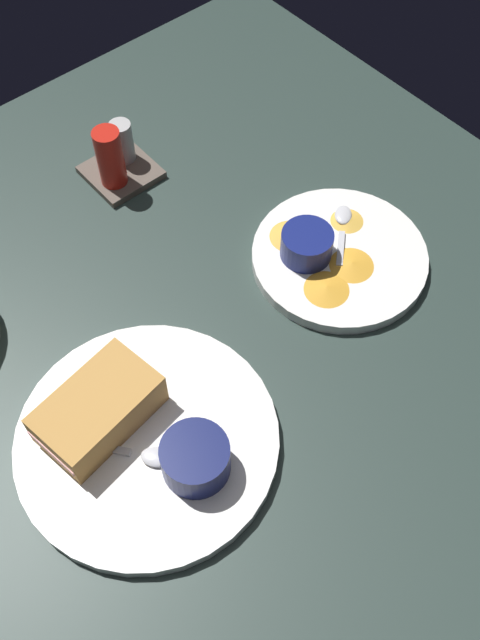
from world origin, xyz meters
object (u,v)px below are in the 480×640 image
at_px(plate_sandwich_main, 147,440).
at_px(plate_chips_companion, 339,257).
at_px(sandwich_half_near, 98,409).
at_px(ramekin_dark_sauce, 195,458).
at_px(condiment_caddy, 117,159).
at_px(spoon_by_dark_ramekin, 144,455).
at_px(ramekin_light_gravy, 307,244).
at_px(spoon_by_gravy_ramekin, 343,223).

distance_m(plate_sandwich_main, plate_chips_companion, 0.33).
relative_size(plate_sandwich_main, sandwich_half_near, 2.00).
xyz_separation_m(ramekin_dark_sauce, condiment_caddy, (0.19, 0.40, -0.01)).
xyz_separation_m(sandwich_half_near, spoon_by_dark_ramekin, (0.01, -0.06, -0.02)).
height_order(ramekin_dark_sauce, ramekin_light_gravy, ramekin_dark_sauce).
bearing_deg(spoon_by_gravy_ramekin, sandwich_half_near, -176.27).
relative_size(sandwich_half_near, plate_chips_companion, 0.64).
bearing_deg(spoon_by_gravy_ramekin, ramekin_light_gravy, -176.73).
height_order(plate_sandwich_main, ramekin_light_gravy, ramekin_light_gravy).
relative_size(ramekin_dark_sauce, condiment_caddy, 0.75).
xyz_separation_m(sandwich_half_near, ramekin_dark_sauce, (0.04, -0.11, -0.00)).
bearing_deg(spoon_by_dark_ramekin, plate_sandwich_main, 46.57).
distance_m(spoon_by_dark_ramekin, ramekin_light_gravy, 0.33).
height_order(plate_chips_companion, condiment_caddy, condiment_caddy).
height_order(sandwich_half_near, ramekin_light_gravy, sandwich_half_near).
relative_size(plate_sandwich_main, ramekin_light_gravy, 4.37).
xyz_separation_m(spoon_by_gravy_ramekin, condiment_caddy, (-0.16, 0.27, 0.01)).
bearing_deg(condiment_caddy, sandwich_half_near, -128.02).
height_order(ramekin_dark_sauce, plate_chips_companion, ramekin_dark_sauce).
height_order(spoon_by_dark_ramekin, ramekin_light_gravy, ramekin_light_gravy).
bearing_deg(condiment_caddy, ramekin_light_gravy, -71.40).
bearing_deg(ramekin_dark_sauce, plate_chips_companion, 18.18).
bearing_deg(plate_sandwich_main, sandwich_half_near, 116.68).
bearing_deg(spoon_by_dark_ramekin, ramekin_light_gravy, 15.26).
height_order(spoon_by_dark_ramekin, plate_chips_companion, spoon_by_dark_ramekin).
bearing_deg(plate_chips_companion, spoon_by_dark_ramekin, -170.52).
bearing_deg(plate_sandwich_main, spoon_by_dark_ramekin, -133.43).
relative_size(plate_sandwich_main, plate_chips_companion, 1.28).
distance_m(plate_chips_companion, spoon_by_gravy_ramekin, 0.05).
bearing_deg(plate_sandwich_main, spoon_by_gravy_ramekin, 11.32).
bearing_deg(plate_sandwich_main, ramekin_light_gravy, 13.12).
distance_m(plate_sandwich_main, condiment_caddy, 0.40).
height_order(spoon_by_dark_ramekin, spoon_by_gravy_ramekin, same).
relative_size(ramekin_dark_sauce, spoon_by_gravy_ramekin, 0.86).
xyz_separation_m(plate_chips_companion, ramekin_light_gravy, (-0.03, 0.03, 0.03)).
relative_size(plate_chips_companion, condiment_caddy, 2.33).
height_order(ramekin_dark_sauce, condiment_caddy, condiment_caddy).
xyz_separation_m(sandwich_half_near, spoon_by_gravy_ramekin, (0.39, 0.03, -0.02)).
relative_size(plate_chips_companion, spoon_by_gravy_ramekin, 2.64).
xyz_separation_m(ramekin_dark_sauce, spoon_by_dark_ramekin, (-0.03, 0.04, -0.02)).
relative_size(plate_sandwich_main, ramekin_dark_sauce, 3.95).
distance_m(spoon_by_dark_ramekin, plate_chips_companion, 0.35).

